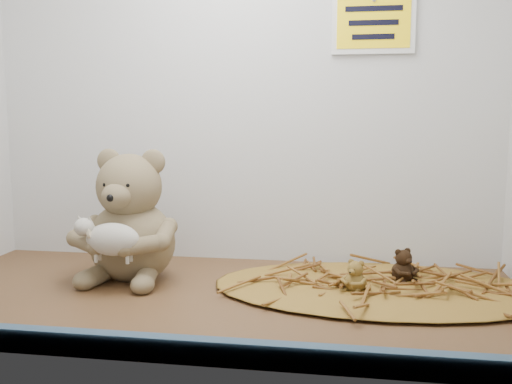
% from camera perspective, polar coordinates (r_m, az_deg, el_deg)
% --- Properties ---
extents(alcove_shell, '(1.20, 0.60, 0.90)m').
position_cam_1_polar(alcove_shell, '(1.15, -3.46, 12.78)').
color(alcove_shell, '#453118').
rests_on(alcove_shell, ground).
extents(front_rail, '(1.19, 0.02, 0.04)m').
position_cam_1_polar(front_rail, '(0.85, -8.93, -15.19)').
color(front_rail, '#334763').
rests_on(front_rail, shelf_floor).
extents(straw_bed, '(0.67, 0.39, 0.01)m').
position_cam_1_polar(straw_bed, '(1.18, 12.23, -9.33)').
color(straw_bed, brown).
rests_on(straw_bed, shelf_floor).
extents(main_teddy, '(0.24, 0.25, 0.28)m').
position_cam_1_polar(main_teddy, '(1.24, -12.37, -2.21)').
color(main_teddy, '#80694E').
rests_on(main_teddy, shelf_floor).
extents(toy_lamb, '(0.14, 0.09, 0.09)m').
position_cam_1_polar(toy_lamb, '(1.15, -14.13, -4.62)').
color(toy_lamb, beige).
rests_on(toy_lamb, main_teddy).
extents(mini_teddy_tan, '(0.07, 0.07, 0.06)m').
position_cam_1_polar(mini_teddy_tan, '(1.12, 9.93, -8.08)').
color(mini_teddy_tan, olive).
rests_on(mini_teddy_tan, straw_bed).
extents(mini_teddy_brown, '(0.08, 0.08, 0.07)m').
position_cam_1_polar(mini_teddy_brown, '(1.21, 14.48, -6.94)').
color(mini_teddy_brown, black).
rests_on(mini_teddy_brown, straw_bed).
extents(wall_sign, '(0.16, 0.01, 0.11)m').
position_cam_1_polar(wall_sign, '(1.34, 11.66, 16.22)').
color(wall_sign, yellow).
rests_on(wall_sign, back_wall).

